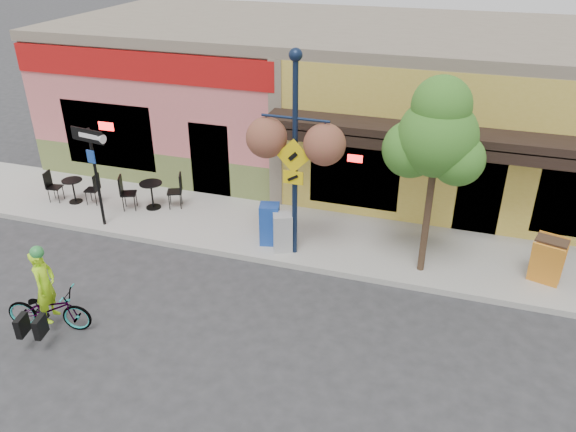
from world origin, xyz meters
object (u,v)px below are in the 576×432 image
object	(u,v)px
building	(345,96)
cyclist_rider	(48,296)
one_way_sign	(97,178)
street_tree	(432,179)
newspaper_box_grey	(283,232)
bicycle	(49,309)
newspaper_box_blue	(270,224)
lamp_post	(295,159)

from	to	relation	value
building	cyclist_rider	xyz separation A→B (m)	(-3.55, -10.53, -1.47)
one_way_sign	street_tree	bearing A→B (deg)	12.20
cyclist_rider	newspaper_box_grey	xyz separation A→B (m)	(3.52, 4.07, -0.14)
one_way_sign	building	bearing A→B (deg)	63.15
bicycle	one_way_sign	world-z (taller)	one_way_sign
newspaper_box_grey	bicycle	bearing A→B (deg)	-153.47
bicycle	one_way_sign	xyz separation A→B (m)	(-1.35, 3.86, 1.03)
bicycle	one_way_sign	size ratio (longest dim) A/B	0.65
building	bicycle	world-z (taller)	building
bicycle	newspaper_box_blue	distance (m)	5.33
newspaper_box_blue	newspaper_box_grey	xyz separation A→B (m)	(0.41, -0.22, -0.04)
cyclist_rider	street_tree	distance (m)	8.19
cyclist_rider	newspaper_box_grey	bearing A→B (deg)	-52.71
newspaper_box_grey	street_tree	distance (m)	3.77
building	one_way_sign	distance (m)	8.34
building	newspaper_box_grey	size ratio (longest dim) A/B	18.82
building	street_tree	distance (m)	7.12
one_way_sign	newspaper_box_grey	bearing A→B (deg)	12.22
cyclist_rider	newspaper_box_blue	distance (m)	5.30
building	newspaper_box_blue	distance (m)	6.45
building	cyclist_rider	bearing A→B (deg)	-108.62
building	cyclist_rider	world-z (taller)	building
building	newspaper_box_grey	bearing A→B (deg)	-90.23
building	street_tree	world-z (taller)	street_tree
bicycle	one_way_sign	distance (m)	4.22
lamp_post	newspaper_box_blue	size ratio (longest dim) A/B	4.62
building	cyclist_rider	distance (m)	11.21
cyclist_rider	one_way_sign	bearing A→B (deg)	8.11
building	one_way_sign	size ratio (longest dim) A/B	6.83
building	lamp_post	distance (m)	6.48
one_way_sign	street_tree	distance (m)	8.30
cyclist_rider	one_way_sign	distance (m)	4.17
one_way_sign	newspaper_box_blue	world-z (taller)	one_way_sign
bicycle	cyclist_rider	bearing A→B (deg)	-101.87
cyclist_rider	lamp_post	world-z (taller)	lamp_post
bicycle	lamp_post	world-z (taller)	lamp_post
newspaper_box_blue	street_tree	world-z (taller)	street_tree
one_way_sign	newspaper_box_grey	size ratio (longest dim) A/B	2.76
lamp_post	newspaper_box_blue	world-z (taller)	lamp_post
lamp_post	newspaper_box_grey	distance (m)	1.98
lamp_post	newspaper_box_blue	xyz separation A→B (m)	(-0.71, 0.23, -1.91)
lamp_post	street_tree	world-z (taller)	lamp_post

